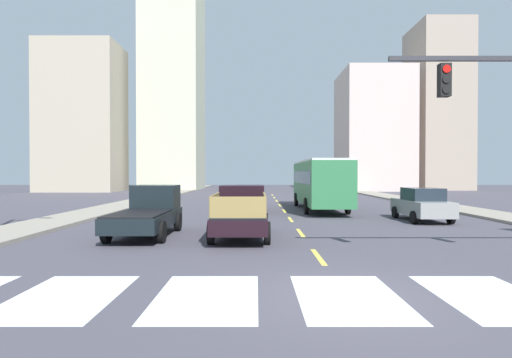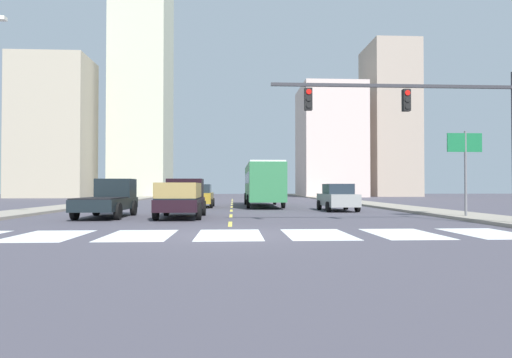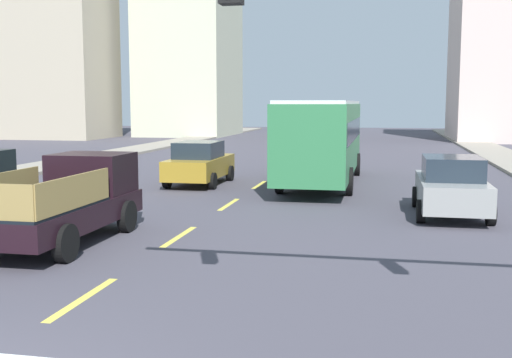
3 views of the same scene
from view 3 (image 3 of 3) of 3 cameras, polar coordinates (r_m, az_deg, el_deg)
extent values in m
cube|color=#E2CE4B|center=(11.00, -15.40, -10.40)|extent=(0.16, 2.40, 0.01)
cube|color=#E2CE4B|center=(15.47, -6.97, -5.19)|extent=(0.16, 2.40, 0.01)
cube|color=#E2CE4B|center=(20.20, -2.47, -2.31)|extent=(0.16, 2.40, 0.01)
cube|color=#E2CE4B|center=(25.02, 0.30, -0.52)|extent=(0.16, 2.40, 0.01)
cube|color=#E2CE4B|center=(29.91, 2.17, 0.68)|extent=(0.16, 2.40, 0.01)
cube|color=#E2CE4B|center=(34.83, 3.52, 1.55)|extent=(0.16, 2.40, 0.01)
cube|color=#E2CE4B|center=(39.77, 4.53, 2.20)|extent=(0.16, 2.40, 0.01)
cube|color=#E2CE4B|center=(44.72, 5.32, 2.71)|extent=(0.16, 2.40, 0.01)
cube|color=black|center=(15.16, -17.37, -3.10)|extent=(1.96, 5.20, 0.56)
cube|color=black|center=(16.54, -14.63, 0.53)|extent=(1.84, 1.60, 1.00)
cube|color=#19232D|center=(16.92, -13.99, 1.30)|extent=(1.72, 0.08, 0.56)
cube|color=black|center=(14.30, -19.25, -2.50)|extent=(1.84, 3.30, 0.06)
cylinder|color=black|center=(17.02, -17.70, -3.01)|extent=(0.22, 0.80, 0.80)
cylinder|color=black|center=(16.16, -11.61, -3.33)|extent=(0.22, 0.80, 0.80)
cylinder|color=black|center=(13.40, -16.87, -5.59)|extent=(0.22, 0.80, 0.80)
cube|color=olive|center=(13.80, -16.10, -1.11)|extent=(0.06, 3.17, 0.70)
cylinder|color=black|center=(18.18, -22.16, -2.57)|extent=(0.22, 0.80, 0.80)
cube|color=#2E7445|center=(25.25, 6.07, 3.71)|extent=(2.50, 10.80, 2.70)
cube|color=#19232D|center=(25.23, 6.08, 4.51)|extent=(2.52, 9.94, 0.80)
cube|color=silver|center=(25.21, 6.11, 6.92)|extent=(2.40, 10.37, 0.12)
cylinder|color=black|center=(28.81, 4.20, 1.43)|extent=(0.22, 1.00, 1.00)
cylinder|color=black|center=(28.60, 9.18, 1.32)|extent=(0.22, 1.00, 1.00)
cylinder|color=black|center=(22.59, 2.15, -0.06)|extent=(0.22, 1.00, 1.00)
cylinder|color=black|center=(22.32, 8.49, -0.21)|extent=(0.22, 1.00, 1.00)
cube|color=gray|center=(18.97, 17.25, -1.08)|extent=(1.80, 4.40, 0.76)
cube|color=#1E2833|center=(18.74, 17.37, 0.97)|extent=(1.58, 2.11, 0.64)
cylinder|color=black|center=(20.30, 14.31, -1.57)|extent=(0.22, 0.64, 0.64)
cylinder|color=black|center=(20.47, 19.35, -1.67)|extent=(0.22, 0.64, 0.64)
cylinder|color=black|center=(17.61, 14.72, -2.85)|extent=(0.22, 0.64, 0.64)
cylinder|color=black|center=(17.80, 20.52, -2.95)|extent=(0.22, 0.64, 0.64)
cube|color=olive|center=(25.21, -5.12, 1.10)|extent=(1.80, 4.40, 0.76)
cube|color=#1E2833|center=(25.01, -5.23, 2.66)|extent=(1.58, 2.11, 0.64)
cylinder|color=black|center=(26.81, -6.12, 0.61)|extent=(0.22, 0.64, 0.64)
cylinder|color=black|center=(26.32, -2.38, 0.53)|extent=(0.22, 0.64, 0.64)
cylinder|color=black|center=(24.24, -8.07, -0.08)|extent=(0.22, 0.64, 0.64)
cylinder|color=black|center=(23.70, -3.97, -0.18)|extent=(0.22, 0.64, 0.64)
cube|color=beige|center=(59.42, 22.07, 11.55)|extent=(9.33, 11.03, 17.17)
cube|color=#AA9E88|center=(62.56, -18.12, 12.76)|extent=(10.28, 7.74, 20.01)
camera|label=1|loc=(7.37, -101.92, -7.24)|focal=29.36mm
camera|label=2|loc=(9.76, -138.09, -15.13)|focal=30.15mm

